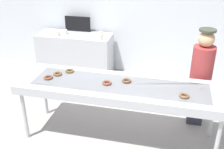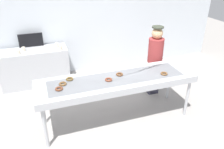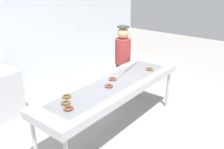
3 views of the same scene
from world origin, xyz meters
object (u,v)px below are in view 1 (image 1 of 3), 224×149
(chocolate_donut_5, at_px, (70,71))
(paper_cup_2, at_px, (65,32))
(worker_baker, at_px, (201,73))
(prep_counter, at_px, (75,54))
(chocolate_donut_0, at_px, (107,83))
(chocolate_donut_4, at_px, (58,74))
(chocolate_donut_1, at_px, (48,77))
(paper_cup_0, at_px, (58,34))
(paper_cup_3, at_px, (100,38))
(menu_display, at_px, (78,24))
(paper_cup_1, at_px, (101,34))
(chocolate_donut_2, at_px, (127,81))
(fryer_conveyor, at_px, (119,88))
(chocolate_donut_3, at_px, (184,96))

(chocolate_donut_5, distance_m, paper_cup_2, 1.97)
(worker_baker, height_order, prep_counter, worker_baker)
(chocolate_donut_0, bearing_deg, chocolate_donut_4, 171.90)
(chocolate_donut_0, bearing_deg, chocolate_donut_1, -177.85)
(paper_cup_0, height_order, paper_cup_3, same)
(chocolate_donut_0, relative_size, menu_display, 0.23)
(worker_baker, height_order, paper_cup_0, worker_baker)
(prep_counter, relative_size, paper_cup_2, 15.81)
(paper_cup_1, height_order, menu_display, menu_display)
(chocolate_donut_4, xyz_separation_m, prep_counter, (-0.47, 1.96, -0.48))
(chocolate_donut_2, bearing_deg, paper_cup_3, 116.79)
(fryer_conveyor, bearing_deg, chocolate_donut_2, 47.76)
(paper_cup_1, bearing_deg, chocolate_donut_2, -64.75)
(chocolate_donut_1, relative_size, chocolate_donut_4, 1.00)
(chocolate_donut_4, height_order, paper_cup_3, paper_cup_3)
(chocolate_donut_3, xyz_separation_m, prep_counter, (-2.34, 2.19, -0.48))
(chocolate_donut_5, bearing_deg, fryer_conveyor, -14.67)
(paper_cup_2, bearing_deg, chocolate_donut_5, -66.12)
(chocolate_donut_1, height_order, chocolate_donut_5, same)
(prep_counter, bearing_deg, worker_baker, -27.91)
(paper_cup_0, height_order, paper_cup_1, same)
(chocolate_donut_1, height_order, paper_cup_2, paper_cup_2)
(chocolate_donut_3, distance_m, menu_display, 3.39)
(worker_baker, xyz_separation_m, menu_display, (-2.60, 1.64, 0.16))
(chocolate_donut_0, height_order, menu_display, menu_display)
(prep_counter, bearing_deg, fryer_conveyor, -54.73)
(chocolate_donut_0, distance_m, chocolate_donut_4, 0.81)
(fryer_conveyor, xyz_separation_m, chocolate_donut_3, (0.90, -0.15, 0.08))
(chocolate_donut_5, bearing_deg, chocolate_donut_3, -12.09)
(fryer_conveyor, xyz_separation_m, paper_cup_2, (-1.63, 2.02, 0.11))
(chocolate_donut_0, bearing_deg, menu_display, 118.53)
(chocolate_donut_0, distance_m, chocolate_donut_1, 0.89)
(chocolate_donut_3, relative_size, prep_counter, 0.08)
(prep_counter, relative_size, menu_display, 2.81)
(menu_display, bearing_deg, chocolate_donut_5, -73.74)
(paper_cup_1, bearing_deg, paper_cup_2, -176.83)
(prep_counter, relative_size, paper_cup_3, 15.81)
(chocolate_donut_1, distance_m, chocolate_donut_2, 1.16)
(prep_counter, bearing_deg, chocolate_donut_3, -43.13)
(chocolate_donut_3, xyz_separation_m, paper_cup_2, (-2.53, 2.17, 0.03))
(worker_baker, distance_m, paper_cup_2, 3.10)
(chocolate_donut_2, height_order, paper_cup_2, paper_cup_2)
(fryer_conveyor, relative_size, paper_cup_2, 28.48)
(fryer_conveyor, relative_size, prep_counter, 1.80)
(worker_baker, relative_size, paper_cup_1, 15.64)
(chocolate_donut_4, xyz_separation_m, paper_cup_1, (0.14, 1.98, 0.03))
(paper_cup_3, bearing_deg, worker_baker, -30.81)
(chocolate_donut_1, height_order, chocolate_donut_3, same)
(fryer_conveyor, bearing_deg, chocolate_donut_5, 165.33)
(paper_cup_0, bearing_deg, fryer_conveyor, -46.97)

